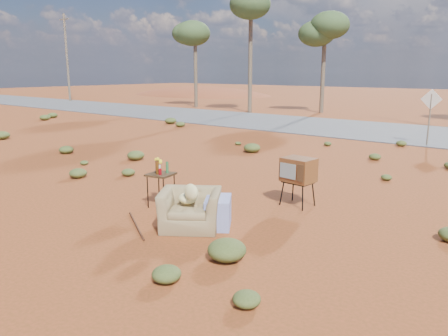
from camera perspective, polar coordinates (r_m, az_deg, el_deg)
The scene contains 13 objects.
ground at distance 8.97m, azimuth -4.64°, elevation -6.11°, with size 140.00×140.00×0.00m, color #943B1D.
highway at distance 22.13m, azimuth 23.11°, elevation 4.19°, with size 140.00×7.00×0.04m, color #565659.
dirt_mound at distance 53.91m, azimuth -3.08°, elevation 9.53°, with size 26.00×18.00×2.00m, color brown.
armchair at distance 8.12m, azimuth -3.76°, elevation -4.78°, with size 1.41×1.40×0.96m.
tv_unit at distance 9.46m, azimuth 9.69°, elevation -0.32°, with size 0.70×0.59×1.06m.
side_table at distance 9.41m, azimuth -8.34°, elevation -0.51°, with size 0.60×0.60×1.03m.
rusty_bar at distance 8.45m, azimuth -11.39°, elevation -7.36°, with size 0.04×0.04×1.56m, color #4C2714.
road_sign at distance 18.72m, azimuth 25.37°, elevation 7.21°, with size 0.78×0.06×2.19m.
eucalyptus_far_left at distance 35.53m, azimuth -3.81°, elevation 17.53°, with size 3.20×3.20×7.10m.
eucalyptus_left at distance 31.11m, azimuth 3.54°, elevation 20.05°, with size 3.20×3.20×8.10m.
eucalyptus_near_left at distance 31.49m, azimuth 13.05°, elevation 16.99°, with size 3.20×3.20×6.60m.
utility_pole_west at distance 44.66m, azimuth -19.84°, elevation 13.51°, with size 1.40×0.20×8.00m.
scrub_patch at distance 12.79m, azimuth 6.26°, elevation 0.20°, with size 17.49×8.07×0.33m.
Camera 1 is at (5.86, -6.15, 2.87)m, focal length 35.00 mm.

